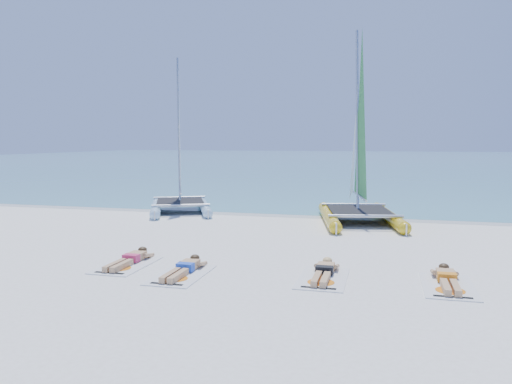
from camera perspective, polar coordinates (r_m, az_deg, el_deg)
ground at (r=14.37m, az=-0.90°, el=-5.76°), size 140.00×140.00×0.00m
sea at (r=76.71m, az=11.74°, el=3.65°), size 140.00×115.00×0.01m
wet_sand_strip at (r=19.65m, az=3.37°, el=-2.59°), size 140.00×1.40×0.01m
catamaran_blue at (r=20.73m, az=-8.74°, el=3.29°), size 4.12×5.38×6.63m
catamaran_yellow at (r=18.47m, az=11.56°, el=3.83°), size 3.51×5.82×7.22m
towel_a at (r=12.15m, az=-14.59°, el=-8.09°), size 1.00×1.85×0.02m
sunbather_a at (r=12.29m, az=-14.17°, el=-7.40°), size 0.37×1.73×0.26m
towel_b at (r=11.07m, az=-8.55°, el=-9.34°), size 1.00×1.85×0.02m
sunbather_b at (r=11.21m, az=-8.17°, el=-8.56°), size 0.37×1.73×0.26m
towel_c at (r=10.78m, az=7.66°, el=-9.75°), size 1.00×1.85×0.02m
sunbather_c at (r=10.94m, az=7.79°, el=-8.93°), size 0.37×1.73×0.26m
towel_d at (r=10.85m, az=21.10°, el=-10.00°), size 1.00×1.85×0.02m
sunbather_d at (r=11.01m, az=21.01°, el=-9.18°), size 0.37×1.73×0.26m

